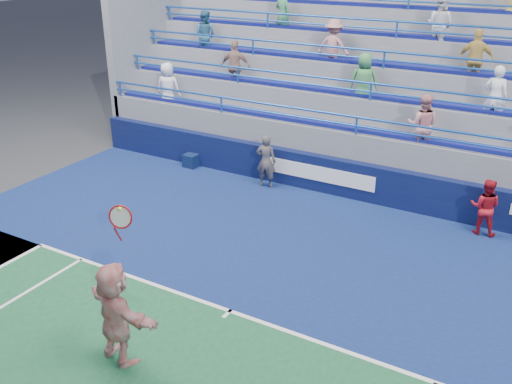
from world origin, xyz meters
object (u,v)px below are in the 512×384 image
Objects in this scene: judge_chair at (192,160)px; ball_girl at (485,207)px; tennis_player at (116,313)px; line_judge at (266,161)px.

ball_girl reaches higher than judge_chair.
tennis_player is at bearing 57.00° from ball_girl.
ball_girl is (4.69, 8.18, -0.23)m from tennis_player.
tennis_player is (4.46, -8.35, 0.72)m from judge_chair.
judge_chair is 9.50m from tennis_player.
ball_girl is at bearing 60.18° from tennis_player.
line_judge is (-1.54, 8.13, -0.15)m from tennis_player.
ball_girl is (6.23, 0.04, -0.07)m from line_judge.
line_judge reaches higher than ball_girl.
tennis_player is 1.90× the size of line_judge.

